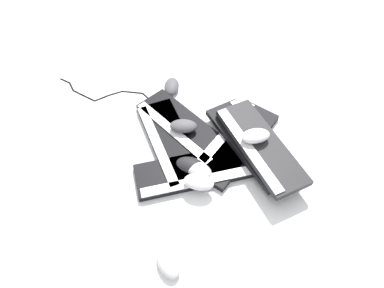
{
  "coord_description": "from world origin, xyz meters",
  "views": [
    {
      "loc": [
        0.78,
        0.07,
        1.1
      ],
      "look_at": [
        -0.02,
        0.01,
        0.04
      ],
      "focal_mm": 32.0,
      "sensor_mm": 36.0,
      "label": 1
    }
  ],
  "objects_px": {
    "mouse_3": "(191,165)",
    "keyboard_1": "(236,142)",
    "keyboard_3": "(170,142)",
    "keyboard_5": "(260,145)",
    "mouse_1": "(198,169)",
    "keyboard_0": "(194,171)",
    "mouse_7": "(281,168)",
    "mouse_2": "(172,86)",
    "mouse_5": "(168,263)",
    "keyboard_2": "(183,126)",
    "keyboard_4": "(251,142)",
    "mouse_6": "(183,126)",
    "mouse_4": "(199,182)",
    "mouse_0": "(255,136)"
  },
  "relations": [
    {
      "from": "mouse_3",
      "to": "keyboard_1",
      "type": "bearing_deg",
      "value": 53.56
    },
    {
      "from": "keyboard_3",
      "to": "keyboard_5",
      "type": "bearing_deg",
      "value": 83.81
    },
    {
      "from": "mouse_1",
      "to": "keyboard_0",
      "type": "bearing_deg",
      "value": 166.48
    },
    {
      "from": "keyboard_3",
      "to": "mouse_3",
      "type": "relative_size",
      "value": 4.19
    },
    {
      "from": "mouse_7",
      "to": "mouse_3",
      "type": "bearing_deg",
      "value": -132.74
    },
    {
      "from": "mouse_3",
      "to": "mouse_2",
      "type": "bearing_deg",
      "value": 118.02
    },
    {
      "from": "keyboard_0",
      "to": "mouse_5",
      "type": "distance_m",
      "value": 0.35
    },
    {
      "from": "keyboard_1",
      "to": "mouse_3",
      "type": "relative_size",
      "value": 4.12
    },
    {
      "from": "keyboard_2",
      "to": "mouse_1",
      "type": "height_order",
      "value": "mouse_1"
    },
    {
      "from": "keyboard_4",
      "to": "mouse_6",
      "type": "height_order",
      "value": "mouse_6"
    },
    {
      "from": "keyboard_1",
      "to": "mouse_6",
      "type": "xyz_separation_m",
      "value": [
        -0.04,
        -0.21,
        0.04
      ]
    },
    {
      "from": "mouse_4",
      "to": "mouse_1",
      "type": "bearing_deg",
      "value": -75.56
    },
    {
      "from": "mouse_6",
      "to": "mouse_7",
      "type": "distance_m",
      "value": 0.42
    },
    {
      "from": "keyboard_0",
      "to": "mouse_7",
      "type": "height_order",
      "value": "mouse_7"
    },
    {
      "from": "mouse_1",
      "to": "keyboard_2",
      "type": "bearing_deg",
      "value": 135.16
    },
    {
      "from": "mouse_1",
      "to": "mouse_4",
      "type": "distance_m",
      "value": 0.05
    },
    {
      "from": "keyboard_4",
      "to": "keyboard_0",
      "type": "bearing_deg",
      "value": -57.9
    },
    {
      "from": "mouse_3",
      "to": "mouse_6",
      "type": "bearing_deg",
      "value": 115.86
    },
    {
      "from": "mouse_1",
      "to": "keyboard_4",
      "type": "bearing_deg",
      "value": 62.74
    },
    {
      "from": "keyboard_2",
      "to": "mouse_5",
      "type": "relative_size",
      "value": 3.87
    },
    {
      "from": "keyboard_3",
      "to": "mouse_6",
      "type": "relative_size",
      "value": 4.19
    },
    {
      "from": "mouse_4",
      "to": "mouse_3",
      "type": "bearing_deg",
      "value": -56.57
    },
    {
      "from": "mouse_2",
      "to": "keyboard_4",
      "type": "bearing_deg",
      "value": 46.51
    },
    {
      "from": "keyboard_2",
      "to": "mouse_5",
      "type": "xyz_separation_m",
      "value": [
        0.57,
        0.01,
        0.01
      ]
    },
    {
      "from": "mouse_6",
      "to": "mouse_5",
      "type": "bearing_deg",
      "value": -91.58
    },
    {
      "from": "mouse_4",
      "to": "mouse_7",
      "type": "relative_size",
      "value": 1.0
    },
    {
      "from": "keyboard_4",
      "to": "mouse_2",
      "type": "distance_m",
      "value": 0.47
    },
    {
      "from": "keyboard_1",
      "to": "keyboard_4",
      "type": "height_order",
      "value": "keyboard_4"
    },
    {
      "from": "mouse_2",
      "to": "mouse_5",
      "type": "distance_m",
      "value": 0.8
    },
    {
      "from": "keyboard_5",
      "to": "mouse_6",
      "type": "bearing_deg",
      "value": -107.55
    },
    {
      "from": "mouse_2",
      "to": "keyboard_3",
      "type": "bearing_deg",
      "value": 3.41
    },
    {
      "from": "mouse_0",
      "to": "mouse_2",
      "type": "bearing_deg",
      "value": 119.97
    },
    {
      "from": "keyboard_4",
      "to": "keyboard_3",
      "type": "bearing_deg",
      "value": -89.91
    },
    {
      "from": "keyboard_4",
      "to": "keyboard_5",
      "type": "bearing_deg",
      "value": 35.56
    },
    {
      "from": "mouse_0",
      "to": "mouse_7",
      "type": "xyz_separation_m",
      "value": [
        0.08,
        0.11,
        -0.09
      ]
    },
    {
      "from": "mouse_7",
      "to": "keyboard_0",
      "type": "bearing_deg",
      "value": -131.82
    },
    {
      "from": "mouse_6",
      "to": "mouse_7",
      "type": "bearing_deg",
      "value": -23.66
    },
    {
      "from": "keyboard_2",
      "to": "mouse_0",
      "type": "height_order",
      "value": "mouse_0"
    },
    {
      "from": "keyboard_5",
      "to": "mouse_2",
      "type": "relative_size",
      "value": 4.15
    },
    {
      "from": "mouse_5",
      "to": "mouse_6",
      "type": "distance_m",
      "value": 0.54
    },
    {
      "from": "mouse_1",
      "to": "mouse_3",
      "type": "bearing_deg",
      "value": 175.47
    },
    {
      "from": "mouse_1",
      "to": "mouse_7",
      "type": "bearing_deg",
      "value": 34.9
    },
    {
      "from": "keyboard_5",
      "to": "keyboard_3",
      "type": "bearing_deg",
      "value": -96.19
    },
    {
      "from": "keyboard_0",
      "to": "keyboard_2",
      "type": "xyz_separation_m",
      "value": [
        -0.22,
        -0.06,
        0.0
      ]
    },
    {
      "from": "mouse_7",
      "to": "mouse_1",
      "type": "bearing_deg",
      "value": -129.29
    },
    {
      "from": "mouse_2",
      "to": "mouse_1",
      "type": "bearing_deg",
      "value": 16.44
    },
    {
      "from": "mouse_4",
      "to": "mouse_5",
      "type": "distance_m",
      "value": 0.3
    },
    {
      "from": "keyboard_5",
      "to": "mouse_7",
      "type": "height_order",
      "value": "keyboard_5"
    },
    {
      "from": "keyboard_2",
      "to": "mouse_2",
      "type": "distance_m",
      "value": 0.24
    },
    {
      "from": "mouse_0",
      "to": "mouse_2",
      "type": "xyz_separation_m",
      "value": [
        -0.34,
        -0.36,
        -0.09
      ]
    }
  ]
}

